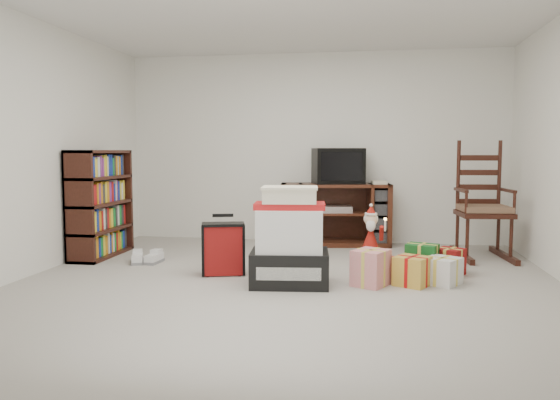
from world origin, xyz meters
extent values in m
cube|color=#A6A198|center=(0.00, 0.00, -0.01)|extent=(5.00, 5.00, 0.01)
cube|color=white|center=(0.00, 0.00, 2.50)|extent=(5.00, 5.00, 0.01)
cube|color=white|center=(0.00, 2.50, 1.25)|extent=(5.00, 0.01, 2.50)
cube|color=white|center=(0.00, -2.50, 1.25)|extent=(5.00, 0.01, 2.50)
cube|color=white|center=(-2.50, 0.00, 1.25)|extent=(0.01, 5.00, 2.50)
cube|color=#4D2016|center=(0.31, 2.22, 0.40)|extent=(1.44, 0.67, 0.79)
cube|color=#B9B9BB|center=(0.31, 2.19, 0.47)|extent=(0.45, 0.35, 0.08)
cube|color=#39160F|center=(-2.30, 1.03, 0.61)|extent=(0.33, 1.00, 1.22)
cube|color=#39160F|center=(2.02, 1.62, 0.50)|extent=(0.60, 0.58, 0.05)
cube|color=#836447|center=(2.02, 1.62, 0.57)|extent=(0.56, 0.54, 0.06)
cube|color=#39160F|center=(2.02, 1.87, 0.96)|extent=(0.47, 0.11, 0.85)
cube|color=#39160F|center=(2.02, 1.62, 0.03)|extent=(0.64, 0.96, 0.06)
cube|color=black|center=(0.04, 0.02, 0.16)|extent=(0.74, 0.57, 0.31)
cube|color=silver|center=(0.04, 0.02, 0.50)|extent=(0.63, 0.51, 0.38)
cube|color=#B01415|center=(0.04, 0.02, 0.72)|extent=(0.66, 0.40, 0.06)
cube|color=beige|center=(0.04, 0.02, 0.81)|extent=(0.50, 0.41, 0.12)
cube|color=maroon|center=(-0.66, 0.32, 0.26)|extent=(0.43, 0.30, 0.51)
cube|color=black|center=(-0.66, 0.42, 0.58)|extent=(0.21, 0.09, 0.03)
ellipsoid|color=brown|center=(0.16, 0.09, 0.13)|extent=(0.26, 0.22, 0.27)
sphere|color=brown|center=(0.16, 0.06, 0.29)|extent=(0.17, 0.17, 0.17)
cone|color=maroon|center=(0.76, 1.16, 0.21)|extent=(0.29, 0.29, 0.41)
sphere|color=beige|center=(0.76, 1.16, 0.47)|extent=(0.14, 0.14, 0.14)
cone|color=maroon|center=(0.76, 1.16, 0.57)|extent=(0.12, 0.12, 0.10)
cylinder|color=silver|center=(0.91, 1.05, 0.42)|extent=(0.02, 0.02, 0.12)
cone|color=maroon|center=(-0.20, 1.03, 0.19)|extent=(0.26, 0.26, 0.37)
sphere|color=beige|center=(-0.20, 1.03, 0.42)|extent=(0.13, 0.13, 0.13)
cone|color=maroon|center=(-0.20, 1.03, 0.52)|extent=(0.11, 0.11, 0.09)
cylinder|color=silver|center=(-0.07, 0.92, 0.38)|extent=(0.02, 0.02, 0.11)
cube|color=silver|center=(-1.73, 0.73, 0.05)|extent=(0.21, 0.30, 0.10)
cube|color=silver|center=(-1.55, 0.73, 0.05)|extent=(0.14, 0.29, 0.10)
cube|color=#B01415|center=(0.96, 0.34, 0.13)|extent=(0.27, 0.27, 0.27)
cube|color=#186327|center=(1.17, 0.60, 0.13)|extent=(0.27, 0.27, 0.27)
cube|color=gold|center=(1.22, 0.18, 0.13)|extent=(0.27, 0.27, 0.27)
cube|color=silver|center=(0.91, -0.03, 0.13)|extent=(0.27, 0.27, 0.27)
cube|color=silver|center=(1.43, 0.39, 0.13)|extent=(0.27, 0.27, 0.27)
cube|color=maroon|center=(1.37, 0.80, 0.13)|extent=(0.27, 0.27, 0.27)
cube|color=black|center=(0.34, 2.23, 1.02)|extent=(0.71, 0.59, 0.45)
cube|color=black|center=(0.34, 2.01, 1.02)|extent=(0.51, 0.16, 0.36)
camera|label=1|loc=(0.73, -4.78, 1.21)|focal=35.00mm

